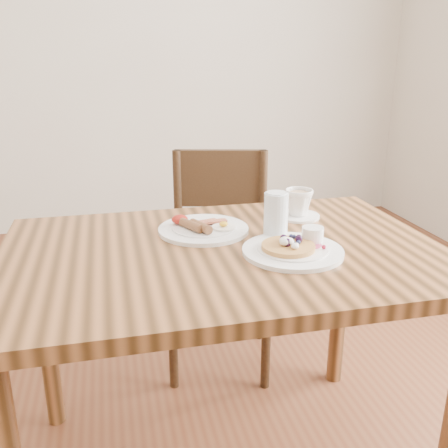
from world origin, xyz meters
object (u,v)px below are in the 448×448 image
at_px(breakfast_plate, 202,228).
at_px(teacup_saucer, 299,205).
at_px(water_glass, 276,215).
at_px(chair_far, 220,249).
at_px(dining_table, 224,281).
at_px(pancake_plate, 294,248).

relative_size(breakfast_plate, teacup_saucer, 1.93).
distance_m(breakfast_plate, water_glass, 0.23).
height_order(teacup_saucer, water_glass, water_glass).
bearing_deg(teacup_saucer, chair_far, 112.12).
height_order(chair_far, breakfast_plate, chair_far).
xyz_separation_m(dining_table, chair_far, (0.13, 0.63, -0.16)).
bearing_deg(teacup_saucer, water_glass, -130.22).
bearing_deg(chair_far, teacup_saucer, 125.68).
xyz_separation_m(pancake_plate, water_glass, (-0.01, 0.13, 0.05)).
relative_size(pancake_plate, breakfast_plate, 1.00).
relative_size(teacup_saucer, water_glass, 1.08).
distance_m(dining_table, chair_far, 0.66).
bearing_deg(teacup_saucer, pancake_plate, -113.25).
bearing_deg(breakfast_plate, dining_table, -77.46).
bearing_deg(chair_far, pancake_plate, 107.17).
relative_size(dining_table, breakfast_plate, 4.44).
bearing_deg(breakfast_plate, chair_far, 71.15).
relative_size(chair_far, pancake_plate, 3.26).
relative_size(dining_table, water_glass, 9.23).
height_order(pancake_plate, teacup_saucer, teacup_saucer).
bearing_deg(dining_table, breakfast_plate, 102.54).
xyz_separation_m(dining_table, teacup_saucer, (0.30, 0.21, 0.14)).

